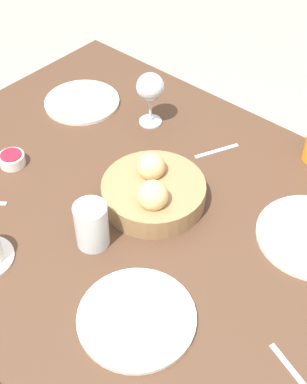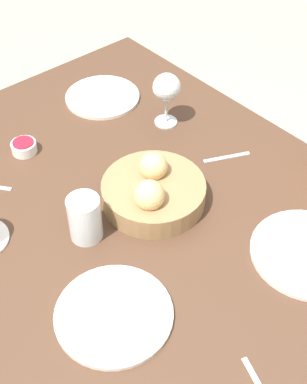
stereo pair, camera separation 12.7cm
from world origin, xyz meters
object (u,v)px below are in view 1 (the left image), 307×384
object	(u,v)px
fork_silver	(301,382)
spoon_coffee	(217,151)
wine_glass	(150,89)
water_tumbler	(92,225)
jam_bowl_berry	(12,159)
bread_basket	(153,191)
plate_near_right	(82,102)
plate_far_center	(137,318)

from	to	relation	value
fork_silver	spoon_coffee	bearing A→B (deg)	-40.28
wine_glass	fork_silver	xyz separation A→B (m)	(-0.71, 0.40, -0.11)
wine_glass	spoon_coffee	distance (m)	0.24
water_tumbler	fork_silver	world-z (taller)	water_tumbler
water_tumbler	jam_bowl_berry	world-z (taller)	water_tumbler
wine_glass	jam_bowl_berry	world-z (taller)	wine_glass
spoon_coffee	bread_basket	bearing A→B (deg)	88.95
plate_near_right	jam_bowl_berry	bearing A→B (deg)	101.38
plate_near_right	fork_silver	bearing A→B (deg)	160.00
fork_silver	plate_near_right	bearing A→B (deg)	-20.00
bread_basket	jam_bowl_berry	distance (m)	0.39
fork_silver	spoon_coffee	xyz separation A→B (m)	(0.50, -0.42, -0.00)
spoon_coffee	jam_bowl_berry	bearing A→B (deg)	46.46
plate_near_right	wine_glass	bearing A→B (deg)	-163.35
water_tumbler	jam_bowl_berry	distance (m)	0.35
water_tumbler	spoon_coffee	world-z (taller)	water_tumbler
jam_bowl_berry	water_tumbler	bearing A→B (deg)	172.32
plate_far_center	spoon_coffee	distance (m)	0.55
wine_glass	fork_silver	bearing A→B (deg)	150.70
bread_basket	spoon_coffee	world-z (taller)	bread_basket
plate_near_right	wine_glass	distance (m)	0.25
water_tumbler	fork_silver	size ratio (longest dim) A/B	0.68
water_tumbler	bread_basket	bearing A→B (deg)	-95.62
plate_near_right	fork_silver	world-z (taller)	plate_near_right
jam_bowl_berry	spoon_coffee	world-z (taller)	jam_bowl_berry
jam_bowl_berry	fork_silver	xyz separation A→B (m)	(-0.86, 0.03, -0.01)
water_tumbler	wine_glass	world-z (taller)	wine_glass
bread_basket	plate_near_right	world-z (taller)	bread_basket
water_tumbler	wine_glass	xyz separation A→B (m)	(0.19, -0.41, 0.06)
bread_basket	plate_near_right	distance (m)	0.46
spoon_coffee	plate_far_center	bearing A→B (deg)	109.62
plate_far_center	water_tumbler	size ratio (longest dim) A/B	2.14
plate_near_right	spoon_coffee	world-z (taller)	plate_near_right
plate_near_right	fork_silver	size ratio (longest dim) A/B	1.34
plate_far_center	jam_bowl_berry	size ratio (longest dim) A/B	3.55
plate_near_right	plate_far_center	size ratio (longest dim) A/B	0.93
plate_far_center	fork_silver	size ratio (longest dim) A/B	1.45
plate_far_center	wine_glass	distance (m)	0.65
bread_basket	fork_silver	xyz separation A→B (m)	(-0.50, 0.17, -0.03)
plate_near_right	fork_silver	distance (m)	0.99
plate_far_center	water_tumbler	world-z (taller)	water_tumbler
plate_far_center	fork_silver	world-z (taller)	plate_far_center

